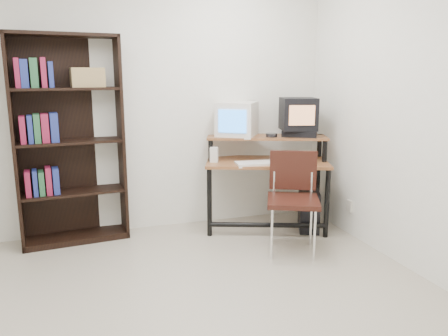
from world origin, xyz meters
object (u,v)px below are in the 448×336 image
object	(u,v)px
crt_monitor	(237,119)
pc_tower	(309,209)
crt_tv	(298,114)
computer_desk	(267,164)
school_chair	(293,190)
bookshelf	(69,139)

from	to	relation	value
crt_monitor	pc_tower	world-z (taller)	crt_monitor
crt_tv	pc_tower	world-z (taller)	crt_tv
computer_desk	crt_tv	bearing A→B (deg)	19.42
pc_tower	school_chair	world-z (taller)	school_chair
pc_tower	school_chair	bearing A→B (deg)	-108.83
crt_tv	bookshelf	xyz separation A→B (m)	(-2.32, 0.24, -0.20)
bookshelf	crt_monitor	bearing A→B (deg)	-5.88
computer_desk	school_chair	world-z (taller)	computer_desk
pc_tower	school_chair	distance (m)	0.73
pc_tower	bookshelf	size ratio (longest dim) A/B	0.23
pc_tower	crt_monitor	bearing A→B (deg)	172.18
crt_tv	pc_tower	distance (m)	1.03
computer_desk	bookshelf	distance (m)	2.01
school_chair	bookshelf	size ratio (longest dim) A/B	0.46
computer_desk	crt_tv	world-z (taller)	crt_tv
computer_desk	crt_tv	distance (m)	0.63
crt_monitor	school_chair	distance (m)	1.09
crt_monitor	crt_tv	size ratio (longest dim) A/B	1.25
crt_monitor	crt_tv	world-z (taller)	crt_tv
school_chair	bookshelf	bearing A→B (deg)	179.80
computer_desk	pc_tower	bearing A→B (deg)	-4.70
computer_desk	pc_tower	xyz separation A→B (m)	(0.42, -0.19, -0.48)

